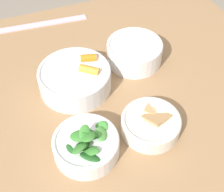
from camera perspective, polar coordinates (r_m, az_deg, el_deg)
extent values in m
cube|color=#99724C|center=(0.81, 2.86, -3.85)|extent=(1.02, 1.09, 0.03)
cube|color=olive|center=(1.54, 10.35, 5.25)|extent=(0.06, 0.06, 0.75)
cylinder|color=white|center=(0.85, -6.78, 3.02)|extent=(0.19, 0.19, 0.06)
torus|color=white|center=(0.82, -6.97, 4.50)|extent=(0.19, 0.19, 0.01)
cylinder|color=orange|center=(0.84, -6.77, 3.79)|extent=(0.03, 0.06, 0.02)
cylinder|color=orange|center=(0.84, -7.41, 4.12)|extent=(0.03, 0.04, 0.02)
cylinder|color=orange|center=(0.85, -4.59, 5.06)|extent=(0.04, 0.04, 0.02)
cylinder|color=orange|center=(0.85, -4.32, 6.92)|extent=(0.05, 0.03, 0.02)
cylinder|color=orange|center=(0.82, -4.16, 4.77)|extent=(0.05, 0.05, 0.02)
cylinder|color=white|center=(0.72, -4.74, -9.09)|extent=(0.15, 0.15, 0.05)
torus|color=white|center=(0.70, -4.85, -8.05)|extent=(0.15, 0.15, 0.01)
ellipsoid|color=#3D8433|center=(0.68, -5.35, -7.22)|extent=(0.06, 0.05, 0.02)
ellipsoid|color=#3D8433|center=(0.72, -2.26, -6.58)|extent=(0.06, 0.06, 0.04)
ellipsoid|color=#3D8433|center=(0.67, -5.86, -9.34)|extent=(0.06, 0.05, 0.05)
ellipsoid|color=#235B23|center=(0.69, -8.42, -9.83)|extent=(0.05, 0.05, 0.03)
ellipsoid|color=#3D8433|center=(0.68, -4.49, -7.33)|extent=(0.04, 0.05, 0.04)
ellipsoid|color=#235B23|center=(0.68, -5.40, -8.98)|extent=(0.05, 0.05, 0.03)
ellipsoid|color=#4C933D|center=(0.70, -1.99, -6.90)|extent=(0.04, 0.05, 0.02)
ellipsoid|color=#3D8433|center=(0.68, -3.87, -10.03)|extent=(0.05, 0.04, 0.02)
ellipsoid|color=#235B23|center=(0.67, -3.95, -11.02)|extent=(0.06, 0.05, 0.03)
ellipsoid|color=#3D8433|center=(0.67, -5.02, -6.83)|extent=(0.04, 0.04, 0.03)
ellipsoid|color=#3D8433|center=(0.69, -4.24, -7.46)|extent=(0.05, 0.05, 0.04)
ellipsoid|color=#2D7028|center=(0.68, -4.14, -6.79)|extent=(0.04, 0.04, 0.04)
cylinder|color=white|center=(0.92, 4.10, 7.89)|extent=(0.16, 0.16, 0.06)
torus|color=white|center=(0.90, 4.20, 9.37)|extent=(0.16, 0.16, 0.01)
cylinder|color=#936042|center=(0.93, 4.07, 7.44)|extent=(0.15, 0.15, 0.03)
ellipsoid|color=#AD7551|center=(0.87, 1.84, 6.54)|extent=(0.01, 0.01, 0.01)
ellipsoid|color=#AD7551|center=(0.95, 5.94, 10.12)|extent=(0.01, 0.01, 0.01)
ellipsoid|color=#8E5B3D|center=(0.88, 4.07, 6.95)|extent=(0.01, 0.01, 0.01)
ellipsoid|color=#A36B4C|center=(0.87, 5.66, 5.84)|extent=(0.01, 0.01, 0.01)
ellipsoid|color=#8E5B3D|center=(0.92, 4.32, 8.76)|extent=(0.01, 0.01, 0.01)
ellipsoid|color=#A36B4C|center=(0.95, 5.07, 10.33)|extent=(0.01, 0.01, 0.01)
ellipsoid|color=#A36B4C|center=(0.90, 5.59, 7.52)|extent=(0.01, 0.01, 0.01)
ellipsoid|color=#A36B4C|center=(0.93, 6.89, 8.93)|extent=(0.01, 0.01, 0.01)
ellipsoid|color=#A36B4C|center=(0.95, 5.21, 10.27)|extent=(0.01, 0.01, 0.01)
ellipsoid|color=#A36B4C|center=(0.92, 2.51, 9.26)|extent=(0.01, 0.01, 0.01)
ellipsoid|color=#8E5B3D|center=(0.90, 5.05, 7.71)|extent=(0.01, 0.01, 0.01)
ellipsoid|color=#8E5B3D|center=(0.92, 0.85, 8.90)|extent=(0.01, 0.01, 0.01)
cylinder|color=beige|center=(0.92, 4.58, 8.82)|extent=(0.03, 0.03, 0.01)
cylinder|color=tan|center=(0.90, 6.71, 7.58)|extent=(0.03, 0.03, 0.01)
cylinder|color=beige|center=(0.89, 5.86, 7.79)|extent=(0.03, 0.03, 0.01)
cylinder|color=silver|center=(0.76, 7.05, -5.26)|extent=(0.14, 0.14, 0.04)
torus|color=silver|center=(0.74, 7.19, -4.34)|extent=(0.14, 0.14, 0.01)
cube|color=tan|center=(0.75, 7.16, -4.81)|extent=(0.07, 0.06, 0.03)
cube|color=tan|center=(0.75, 7.38, -4.56)|extent=(0.06, 0.07, 0.02)
cube|color=tan|center=(0.76, 7.19, -3.41)|extent=(0.05, 0.06, 0.02)
cube|color=tan|center=(0.77, 7.53, -2.35)|extent=(0.05, 0.05, 0.02)
cube|color=tan|center=(0.75, 8.19, -3.73)|extent=(0.07, 0.07, 0.03)
cube|color=#EFB7C6|center=(1.11, -13.36, 12.55)|extent=(0.33, 0.06, 0.00)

